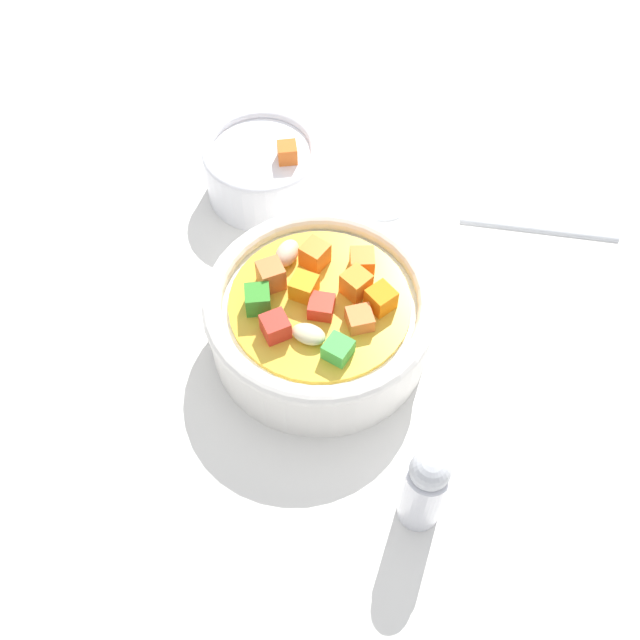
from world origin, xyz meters
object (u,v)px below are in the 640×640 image
Objects in this scene: side_bowl_small at (262,169)px; pepper_shaker at (425,488)px; spoon at (449,216)px; soup_bowl_main at (320,317)px.

pepper_shaker is at bearing 15.29° from side_bowl_small.
side_bowl_small reaches higher than spoon.
pepper_shaker is (23.37, -6.69, 3.42)cm from spoon.
soup_bowl_main reaches higher than side_bowl_small.
side_bowl_small is 29.06cm from pepper_shaker.
side_bowl_small is at bearing -168.77° from soup_bowl_main.
pepper_shaker reaches higher than soup_bowl_main.
soup_bowl_main is at bearing 57.50° from spoon.
soup_bowl_main is 15.25cm from side_bowl_small.
spoon is at bearing 72.10° from side_bowl_small.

